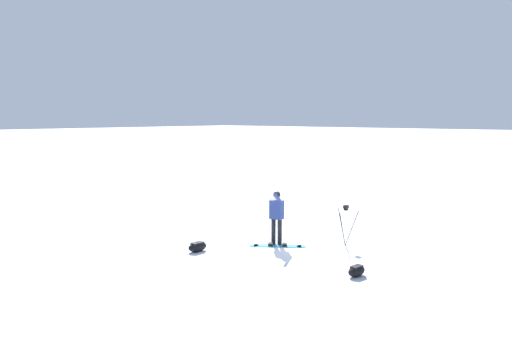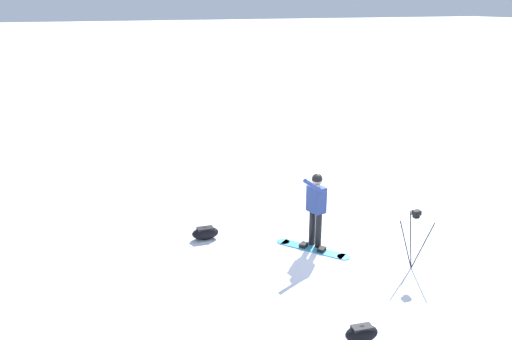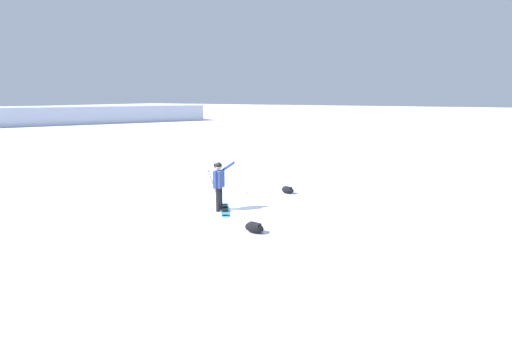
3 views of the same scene
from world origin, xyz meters
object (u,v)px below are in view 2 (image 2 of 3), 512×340
snowboarder (316,203)px  snowboard (313,249)px  gear_bag_large (205,233)px  gear_bag_small (362,333)px  camera_tripod (415,227)px

snowboarder → snowboard: 1.04m
gear_bag_large → gear_bag_small: size_ratio=1.09×
snowboard → gear_bag_small: size_ratio=2.49×
snowboard → camera_tripod: size_ratio=1.14×
snowboarder → snowboard: size_ratio=1.18×
snowboard → gear_bag_small: bearing=164.9°
snowboarder → gear_bag_small: 3.63m
camera_tripod → snowboarder: bearing=38.0°
snowboarder → gear_bag_large: bearing=58.7°
snowboarder → gear_bag_large: snowboarder is taller
snowboarder → snowboard: (-0.15, 0.13, -1.02)m
snowboarder → gear_bag_large: (1.31, 2.15, -0.89)m
gear_bag_small → camera_tripod: bearing=-54.1°
snowboard → gear_bag_large: (1.45, 2.02, 0.13)m
snowboard → camera_tripod: (-1.55, -1.45, 0.90)m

